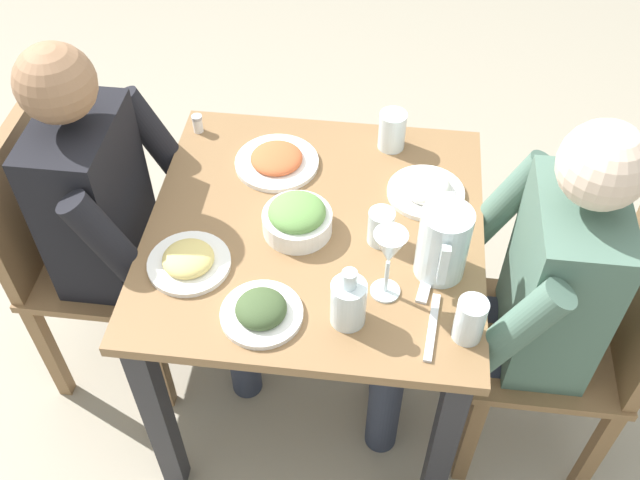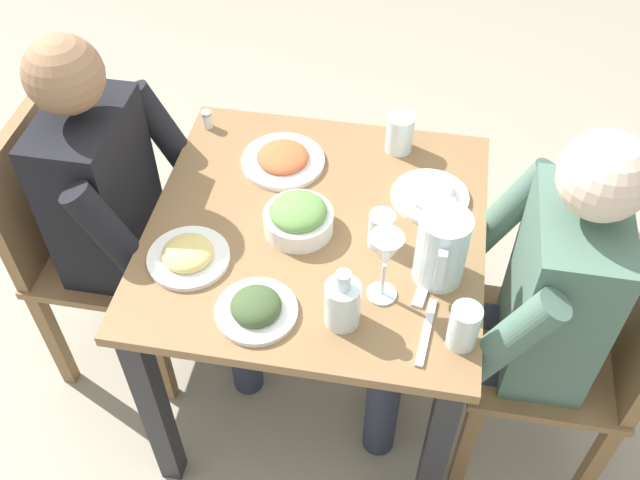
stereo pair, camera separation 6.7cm
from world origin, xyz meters
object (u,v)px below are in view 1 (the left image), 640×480
object	(u,v)px
dining_table	(315,261)
water_glass_far_right	(392,130)
diner_near	(132,220)
water_pitcher	(443,243)
plate_rice_curry	(277,160)
oil_carafe	(348,304)
wine_glass	(389,252)
plate_dolmas	(261,311)
plate_fries	(189,261)
chair_near	(73,249)
diner_far	(514,295)
chair_far	(583,337)
water_glass_far_left	(381,227)
plate_yoghurt	(426,189)
salad_bowl	(297,218)
salt_shaker	(198,123)
water_glass_near_right	(470,320)

from	to	relation	value
dining_table	water_glass_far_right	distance (m)	0.42
diner_near	water_pitcher	xyz separation A→B (m)	(0.16, 0.82, 0.19)
plate_rice_curry	oil_carafe	world-z (taller)	oil_carafe
plate_rice_curry	wine_glass	size ratio (longest dim) A/B	1.17
dining_table	plate_dolmas	distance (m)	0.34
plate_fries	dining_table	bearing A→B (deg)	120.34
chair_near	diner_far	xyz separation A→B (m)	(0.14, 1.22, 0.15)
chair_near	plate_fries	bearing A→B (deg)	63.55
chair_far	plate_dolmas	bearing A→B (deg)	-75.58
plate_fries	water_glass_far_left	size ratio (longest dim) A/B	2.09
plate_rice_curry	plate_yoghurt	bearing A→B (deg)	80.32
plate_dolmas	diner_far	bearing A→B (deg)	109.09
plate_yoghurt	chair_near	bearing A→B (deg)	-84.25
salad_bowl	plate_rice_curry	bearing A→B (deg)	-159.00
plate_fries	diner_near	bearing A→B (deg)	-133.57
oil_carafe	diner_near	bearing A→B (deg)	-117.94
dining_table	plate_yoghurt	distance (m)	0.35
water_pitcher	plate_yoghurt	distance (m)	0.27
diner_near	plate_rice_curry	distance (m)	0.43
diner_near	oil_carafe	bearing A→B (deg)	62.06
plate_yoghurt	water_glass_far_right	xyz separation A→B (m)	(-0.18, -0.10, 0.04)
dining_table	wine_glass	size ratio (longest dim) A/B	4.32
water_pitcher	water_glass_far_right	bearing A→B (deg)	-162.66
salad_bowl	salt_shaker	size ratio (longest dim) A/B	3.22
salad_bowl	diner_near	bearing A→B (deg)	-98.17
water_pitcher	plate_rice_curry	size ratio (longest dim) A/B	0.83
diner_near	wine_glass	distance (m)	0.77
water_pitcher	water_glass_near_right	bearing A→B (deg)	19.14
diner_near	water_glass_near_right	size ratio (longest dim) A/B	10.47
dining_table	plate_rice_curry	world-z (taller)	plate_rice_curry
salad_bowl	wine_glass	distance (m)	0.30
plate_fries	water_glass_far_right	xyz separation A→B (m)	(-0.50, 0.46, 0.04)
chair_far	salt_shaker	bearing A→B (deg)	-111.04
dining_table	diner_near	bearing A→B (deg)	-95.43
water_glass_far_right	water_glass_far_left	world-z (taller)	water_glass_far_right
plate_fries	water_glass_far_left	world-z (taller)	water_glass_far_left
plate_dolmas	water_glass_near_right	world-z (taller)	water_glass_near_right
water_pitcher	oil_carafe	distance (m)	0.27
plate_dolmas	oil_carafe	distance (m)	0.20
water_glass_far_right	wine_glass	distance (m)	0.53
diner_near	salad_bowl	xyz separation A→B (m)	(0.07, 0.47, 0.13)
salt_shaker	plate_yoghurt	bearing A→B (deg)	74.21
plate_dolmas	plate_fries	bearing A→B (deg)	-122.64
salad_bowl	plate_dolmas	xyz separation A→B (m)	(0.27, -0.04, -0.02)
salad_bowl	plate_fries	size ratio (longest dim) A/B	0.87
water_glass_far_right	wine_glass	bearing A→B (deg)	1.67
diner_near	salad_bowl	bearing A→B (deg)	81.83
water_pitcher	dining_table	bearing A→B (deg)	-109.30
dining_table	salt_shaker	size ratio (longest dim) A/B	15.66
plate_fries	plate_yoghurt	bearing A→B (deg)	119.35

